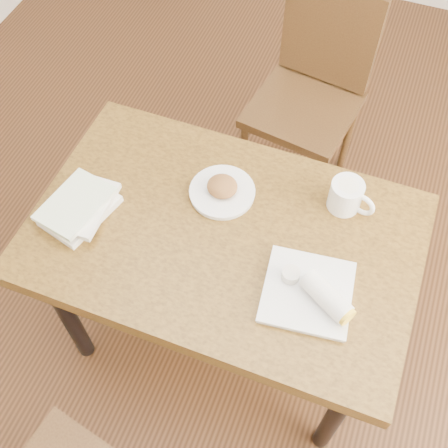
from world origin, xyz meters
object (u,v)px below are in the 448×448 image
(chair_far, at_px, (313,84))
(plate_burrito, at_px, (313,293))
(coffee_mug, at_px, (347,196))
(table, at_px, (224,248))
(plate_scone, at_px, (222,190))
(book_stack, at_px, (80,207))

(chair_far, relative_size, plate_burrito, 3.41)
(chair_far, relative_size, coffee_mug, 6.36)
(table, xyz_separation_m, chair_far, (0.04, 0.95, -0.11))
(plate_scone, bearing_deg, table, -66.95)
(coffee_mug, height_order, book_stack, coffee_mug)
(table, relative_size, coffee_mug, 7.89)
(chair_far, height_order, coffee_mug, chair_far)
(chair_far, relative_size, plate_scone, 4.53)
(table, relative_size, chair_far, 1.24)
(chair_far, relative_size, book_stack, 3.71)
(chair_far, distance_m, book_stack, 1.17)
(chair_far, bearing_deg, table, -92.40)
(table, height_order, chair_far, chair_far)
(table, bearing_deg, coffee_mug, 35.96)
(table, height_order, plate_burrito, plate_burrito)
(table, relative_size, plate_scone, 5.62)
(plate_scone, height_order, book_stack, plate_scone)
(table, xyz_separation_m, book_stack, (-0.44, -0.09, 0.12))
(table, height_order, coffee_mug, coffee_mug)
(plate_scone, distance_m, coffee_mug, 0.39)
(plate_burrito, height_order, book_stack, plate_burrito)
(coffee_mug, height_order, plate_burrito, coffee_mug)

